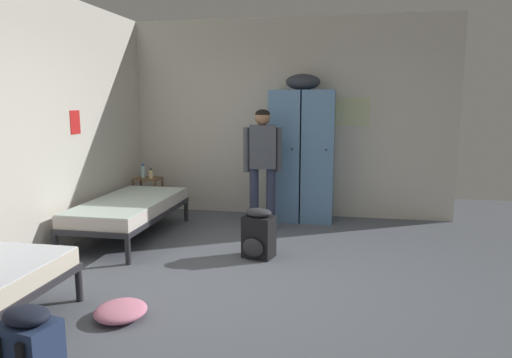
{
  "coord_description": "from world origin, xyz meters",
  "views": [
    {
      "loc": [
        0.84,
        -4.13,
        1.7
      ],
      "look_at": [
        0.0,
        0.28,
        0.95
      ],
      "focal_mm": 32.79,
      "sensor_mm": 36.0,
      "label": 1
    }
  ],
  "objects_px": {
    "lotion_bottle": "(151,174)",
    "backpack_navy": "(31,354)",
    "shelf_unit": "(148,193)",
    "person_traveler": "(263,158)",
    "clothes_pile_pink": "(121,311)",
    "bed_left_rear": "(129,208)",
    "locker_bank": "(302,153)",
    "backpack_black": "(258,234)",
    "water_bottle": "(143,171)"
  },
  "relations": [
    {
      "from": "locker_bank",
      "to": "bed_left_rear",
      "type": "relative_size",
      "value": 1.09
    },
    {
      "from": "shelf_unit",
      "to": "person_traveler",
      "type": "height_order",
      "value": "person_traveler"
    },
    {
      "from": "bed_left_rear",
      "to": "lotion_bottle",
      "type": "xyz_separation_m",
      "value": [
        -0.18,
        1.11,
        0.26
      ]
    },
    {
      "from": "backpack_black",
      "to": "clothes_pile_pink",
      "type": "relative_size",
      "value": 1.25
    },
    {
      "from": "water_bottle",
      "to": "clothes_pile_pink",
      "type": "relative_size",
      "value": 0.46
    },
    {
      "from": "person_traveler",
      "to": "clothes_pile_pink",
      "type": "bearing_deg",
      "value": -103.06
    },
    {
      "from": "person_traveler",
      "to": "clothes_pile_pink",
      "type": "distance_m",
      "value": 3.0
    },
    {
      "from": "locker_bank",
      "to": "backpack_black",
      "type": "height_order",
      "value": "locker_bank"
    },
    {
      "from": "clothes_pile_pink",
      "to": "backpack_black",
      "type": "bearing_deg",
      "value": 63.87
    },
    {
      "from": "locker_bank",
      "to": "clothes_pile_pink",
      "type": "relative_size",
      "value": 4.72
    },
    {
      "from": "locker_bank",
      "to": "backpack_black",
      "type": "relative_size",
      "value": 3.76
    },
    {
      "from": "bed_left_rear",
      "to": "water_bottle",
      "type": "bearing_deg",
      "value": 105.75
    },
    {
      "from": "locker_bank",
      "to": "lotion_bottle",
      "type": "relative_size",
      "value": 13.73
    },
    {
      "from": "shelf_unit",
      "to": "clothes_pile_pink",
      "type": "xyz_separation_m",
      "value": [
        1.17,
        -3.22,
        -0.29
      ]
    },
    {
      "from": "water_bottle",
      "to": "backpack_navy",
      "type": "height_order",
      "value": "water_bottle"
    },
    {
      "from": "backpack_navy",
      "to": "backpack_black",
      "type": "bearing_deg",
      "value": 72.39
    },
    {
      "from": "backpack_black",
      "to": "clothes_pile_pink",
      "type": "height_order",
      "value": "backpack_black"
    },
    {
      "from": "lotion_bottle",
      "to": "backpack_navy",
      "type": "distance_m",
      "value": 4.34
    },
    {
      "from": "water_bottle",
      "to": "shelf_unit",
      "type": "bearing_deg",
      "value": -14.04
    },
    {
      "from": "backpack_black",
      "to": "shelf_unit",
      "type": "bearing_deg",
      "value": 141.25
    },
    {
      "from": "locker_bank",
      "to": "shelf_unit",
      "type": "xyz_separation_m",
      "value": [
        -2.27,
        -0.17,
        -0.62
      ]
    },
    {
      "from": "lotion_bottle",
      "to": "backpack_black",
      "type": "bearing_deg",
      "value": -39.05
    },
    {
      "from": "bed_left_rear",
      "to": "water_bottle",
      "type": "xyz_separation_m",
      "value": [
        -0.33,
        1.17,
        0.28
      ]
    },
    {
      "from": "backpack_black",
      "to": "lotion_bottle",
      "type": "bearing_deg",
      "value": 140.95
    },
    {
      "from": "locker_bank",
      "to": "backpack_navy",
      "type": "xyz_separation_m",
      "value": [
        -1.14,
        -4.41,
        -0.71
      ]
    },
    {
      "from": "shelf_unit",
      "to": "bed_left_rear",
      "type": "bearing_deg",
      "value": -77.74
    },
    {
      "from": "shelf_unit",
      "to": "clothes_pile_pink",
      "type": "distance_m",
      "value": 3.44
    },
    {
      "from": "lotion_bottle",
      "to": "backpack_black",
      "type": "relative_size",
      "value": 0.27
    },
    {
      "from": "lotion_bottle",
      "to": "bed_left_rear",
      "type": "bearing_deg",
      "value": -80.79
    },
    {
      "from": "water_bottle",
      "to": "backpack_black",
      "type": "bearing_deg",
      "value": -37.99
    },
    {
      "from": "locker_bank",
      "to": "backpack_black",
      "type": "xyz_separation_m",
      "value": [
        -0.3,
        -1.76,
        -0.71
      ]
    },
    {
      "from": "lotion_bottle",
      "to": "clothes_pile_pink",
      "type": "relative_size",
      "value": 0.34
    },
    {
      "from": "locker_bank",
      "to": "lotion_bottle",
      "type": "bearing_deg",
      "value": -174.49
    },
    {
      "from": "bed_left_rear",
      "to": "shelf_unit",
      "type": "bearing_deg",
      "value": 102.26
    },
    {
      "from": "clothes_pile_pink",
      "to": "person_traveler",
      "type": "bearing_deg",
      "value": 76.94
    },
    {
      "from": "shelf_unit",
      "to": "lotion_bottle",
      "type": "bearing_deg",
      "value": -29.74
    },
    {
      "from": "bed_left_rear",
      "to": "clothes_pile_pink",
      "type": "distance_m",
      "value": 2.29
    },
    {
      "from": "locker_bank",
      "to": "clothes_pile_pink",
      "type": "bearing_deg",
      "value": -108.03
    },
    {
      "from": "water_bottle",
      "to": "clothes_pile_pink",
      "type": "height_order",
      "value": "water_bottle"
    },
    {
      "from": "person_traveler",
      "to": "clothes_pile_pink",
      "type": "relative_size",
      "value": 3.63
    },
    {
      "from": "lotion_bottle",
      "to": "clothes_pile_pink",
      "type": "xyz_separation_m",
      "value": [
        1.1,
        -3.18,
        -0.58
      ]
    },
    {
      "from": "shelf_unit",
      "to": "backpack_navy",
      "type": "height_order",
      "value": "shelf_unit"
    },
    {
      "from": "person_traveler",
      "to": "locker_bank",
      "type": "bearing_deg",
      "value": 53.04
    },
    {
      "from": "water_bottle",
      "to": "lotion_bottle",
      "type": "relative_size",
      "value": 1.35
    },
    {
      "from": "person_traveler",
      "to": "backpack_black",
      "type": "bearing_deg",
      "value": -82.11
    },
    {
      "from": "bed_left_rear",
      "to": "clothes_pile_pink",
      "type": "xyz_separation_m",
      "value": [
        0.92,
        -2.07,
        -0.32
      ]
    },
    {
      "from": "person_traveler",
      "to": "shelf_unit",
      "type": "bearing_deg",
      "value": 166.44
    },
    {
      "from": "shelf_unit",
      "to": "water_bottle",
      "type": "bearing_deg",
      "value": 165.96
    },
    {
      "from": "person_traveler",
      "to": "backpack_black",
      "type": "xyz_separation_m",
      "value": [
        0.16,
        -1.15,
        -0.7
      ]
    },
    {
      "from": "water_bottle",
      "to": "locker_bank",
      "type": "bearing_deg",
      "value": 3.71
    }
  ]
}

